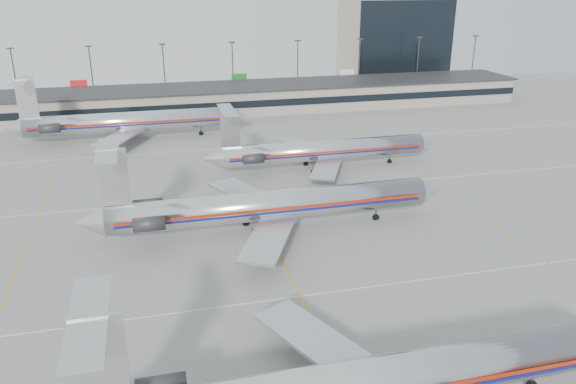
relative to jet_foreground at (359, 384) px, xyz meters
name	(u,v)px	position (x,y,z in m)	size (l,w,h in m)	color
ground	(331,354)	(0.61, 8.15, -3.55)	(260.00, 260.00, 0.00)	gray
apron_markings	(301,296)	(0.61, 18.15, -3.54)	(160.00, 0.15, 0.02)	silver
terminal	(206,100)	(0.61, 106.13, -0.39)	(162.00, 17.00, 6.25)	gray
light_mast_row	(199,69)	(0.61, 120.15, 5.03)	(163.60, 0.40, 15.28)	#38383D
distant_building	(393,41)	(62.61, 136.15, 8.95)	(30.00, 20.00, 25.00)	tan
jet_foreground	(359,384)	(0.00, 0.00, 0.00)	(46.72, 27.51, 12.23)	silver
jet_second_row	(265,205)	(0.26, 34.72, 0.14)	(48.59, 28.61, 12.72)	silver
jet_third_row	(320,150)	(14.86, 57.65, -0.22)	(41.91, 25.78, 11.46)	silver
jet_back_row	(126,122)	(-17.93, 84.93, 0.28)	(48.18, 29.64, 13.17)	silver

